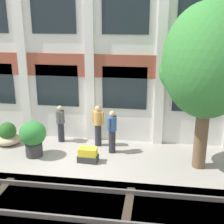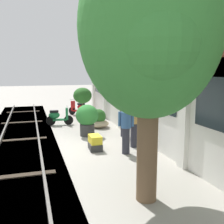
{
  "view_description": "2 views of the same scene",
  "coord_description": "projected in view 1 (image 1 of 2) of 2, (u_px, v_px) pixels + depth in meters",
  "views": [
    {
      "loc": [
        2.64,
        -9.5,
        5.16
      ],
      "look_at": [
        1.08,
        1.01,
        1.68
      ],
      "focal_mm": 50.0,
      "sensor_mm": 36.0,
      "label": 1
    },
    {
      "loc": [
        9.09,
        -1.8,
        2.81
      ],
      "look_at": [
        -0.42,
        1.19,
        1.21
      ],
      "focal_mm": 42.0,
      "sensor_mm": 36.0,
      "label": 2
    }
  ],
  "objects": [
    {
      "name": "resident_watching_tracks",
      "position": [
        98.0,
        124.0,
        12.24
      ],
      "size": [
        0.5,
        0.34,
        1.66
      ],
      "rotation": [
        0.0,
        0.0,
        -1.97
      ],
      "color": "#282833",
      "rests_on": "ground"
    },
    {
      "name": "ground_plane",
      "position": [
        77.0,
        165.0,
        10.91
      ],
      "size": [
        80.0,
        80.0,
        0.0
      ],
      "primitive_type": "plane",
      "color": "#9E998E"
    },
    {
      "name": "potted_plant_ribbed_drum",
      "position": [
        33.0,
        136.0,
        11.38
      ],
      "size": [
        0.97,
        0.97,
        1.35
      ],
      "color": "#333333",
      "rests_on": "ground"
    },
    {
      "name": "resident_by_doorway",
      "position": [
        112.0,
        130.0,
        11.63
      ],
      "size": [
        0.34,
        0.5,
        1.65
      ],
      "rotation": [
        0.0,
        0.0,
        -0.4
      ],
      "color": "#282833",
      "rests_on": "ground"
    },
    {
      "name": "potted_plant_square_trough",
      "position": [
        88.0,
        155.0,
        11.1
      ],
      "size": [
        0.74,
        0.47,
        0.52
      ],
      "color": "#333333",
      "rests_on": "ground"
    },
    {
      "name": "apartment_facade",
      "position": [
        91.0,
        30.0,
        12.0
      ],
      "size": [
        16.84,
        0.64,
        8.92
      ],
      "color": "silver",
      "rests_on": "ground"
    },
    {
      "name": "broadleaf_tree",
      "position": [
        208.0,
        65.0,
        9.72
      ],
      "size": [
        3.02,
        2.87,
        5.49
      ],
      "color": "brown",
      "rests_on": "ground"
    },
    {
      "name": "potted_plant_wide_bowl",
      "position": [
        8.0,
        135.0,
        12.55
      ],
      "size": [
        1.0,
        1.0,
        0.91
      ],
      "color": "tan",
      "rests_on": "ground"
    },
    {
      "name": "rail_tracks",
      "position": [
        57.0,
        207.0,
        8.81
      ],
      "size": [
        24.48,
        2.8,
        0.43
      ],
      "color": "#5B5449",
      "rests_on": "ground"
    },
    {
      "name": "resident_near_plants",
      "position": [
        61.0,
        122.0,
        12.65
      ],
      "size": [
        0.34,
        0.45,
        1.54
      ],
      "rotation": [
        0.0,
        0.0,
        -2.54
      ],
      "color": "#282833",
      "rests_on": "ground"
    }
  ]
}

